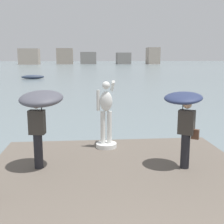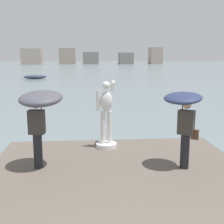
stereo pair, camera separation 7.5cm
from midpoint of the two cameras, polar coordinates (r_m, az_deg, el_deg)
The scene contains 6 objects.
ground_plane at distance 41.95m, azimuth -4.16°, elevation 6.37°, with size 400.00×400.00×0.00m, color slate.
statue_white_figure at distance 8.87m, azimuth -1.40°, elevation -1.40°, with size 0.64×0.88×2.08m.
onlooker_left at distance 7.32m, azimuth -14.18°, elevation 1.05°, with size 1.23×1.26×2.00m.
onlooker_right at distance 7.35m, azimuth 13.73°, elevation 0.27°, with size 1.31×1.31×1.95m.
boat_mid at distance 44.56m, azimuth -15.32°, elevation 6.65°, with size 3.44×1.65×0.60m.
distant_skyline at distance 136.30m, azimuth -4.55°, elevation 10.73°, with size 63.06×12.50×7.60m.
Camera 1 is at (-0.76, -1.83, 3.15)m, focal length 46.61 mm.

